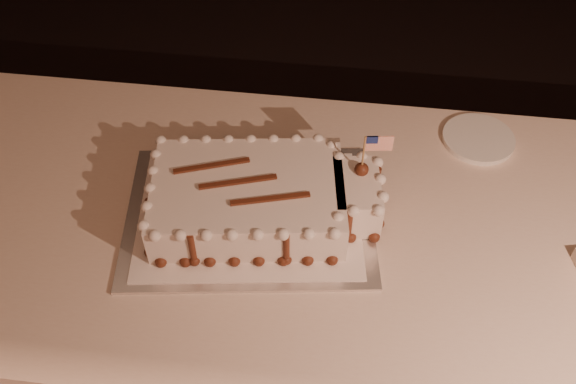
# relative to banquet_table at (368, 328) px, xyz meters

# --- Properties ---
(room_shell) EXTENTS (6.10, 8.10, 2.90)m
(room_shell) POSITION_rel_banquet_table_xyz_m (0.00, -0.60, 1.02)
(room_shell) COLOR black
(room_shell) RESTS_ON ground
(banquet_table) EXTENTS (2.40, 0.80, 0.75)m
(banquet_table) POSITION_rel_banquet_table_xyz_m (0.00, 0.00, 0.00)
(banquet_table) COLOR beige
(banquet_table) RESTS_ON ground
(cake_board) EXTENTS (0.55, 0.45, 0.01)m
(cake_board) POSITION_rel_banquet_table_xyz_m (-0.28, 0.01, 0.38)
(cake_board) COLOR silver
(cake_board) RESTS_ON banquet_table
(doily) EXTENTS (0.49, 0.40, 0.00)m
(doily) POSITION_rel_banquet_table_xyz_m (-0.28, 0.01, 0.38)
(doily) COLOR white
(doily) RESTS_ON cake_board
(sheet_cake) EXTENTS (0.49, 0.32, 0.19)m
(sheet_cake) POSITION_rel_banquet_table_xyz_m (-0.25, 0.01, 0.43)
(sheet_cake) COLOR silver
(sheet_cake) RESTS_ON doily
(side_plate) EXTENTS (0.16, 0.16, 0.01)m
(side_plate) POSITION_rel_banquet_table_xyz_m (0.20, 0.30, 0.38)
(side_plate) COLOR silver
(side_plate) RESTS_ON banquet_table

